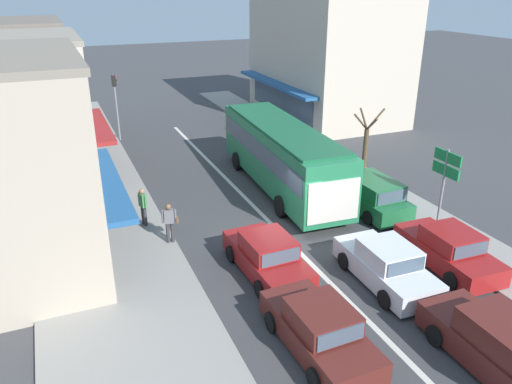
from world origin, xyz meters
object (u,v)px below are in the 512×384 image
object	(u,v)px
sedan_queue_gap_filler	(386,265)
directional_road_sign	(446,172)
parked_sedan_kerb_front	(448,250)
parked_wagon_kerb_second	(369,195)
parked_wagon_kerb_rear	(263,128)
pedestrian_with_handbag_near	(170,221)
street_tree_right	(365,147)
sedan_queue_far_back	(267,257)
wagon_adjacent_lane_trail	(503,348)
city_bus	(282,153)
sedan_behind_bus_near	(320,330)
pedestrian_browsing_midblock	(143,205)
traffic_light_downstreet	(116,96)
parked_wagon_kerb_third	(303,155)

from	to	relation	value
sedan_queue_gap_filler	directional_road_sign	world-z (taller)	directional_road_sign
parked_sedan_kerb_front	parked_wagon_kerb_second	xyz separation A→B (m)	(0.16, 5.18, 0.08)
parked_wagon_kerb_second	parked_wagon_kerb_rear	xyz separation A→B (m)	(-0.00, 11.99, 0.00)
sedan_queue_gap_filler	pedestrian_with_handbag_near	distance (m)	8.20
parked_sedan_kerb_front	street_tree_right	distance (m)	8.73
parked_wagon_kerb_second	parked_wagon_kerb_rear	distance (m)	11.99
sedan_queue_far_back	parked_sedan_kerb_front	xyz separation A→B (m)	(6.22, -2.08, 0.00)
directional_road_sign	pedestrian_with_handbag_near	bearing A→B (deg)	162.70
directional_road_sign	pedestrian_with_handbag_near	distance (m)	10.94
wagon_adjacent_lane_trail	parked_sedan_kerb_front	distance (m)	5.32
sedan_queue_far_back	city_bus	bearing A→B (deg)	60.96
sedan_behind_bus_near	parked_wagon_kerb_second	distance (m)	9.90
parked_wagon_kerb_second	pedestrian_browsing_midblock	world-z (taller)	pedestrian_browsing_midblock
sedan_queue_far_back	sedan_queue_gap_filler	xyz separation A→B (m)	(3.50, -2.10, 0.00)
parked_wagon_kerb_rear	street_tree_right	distance (m)	9.03
directional_road_sign	sedan_behind_bus_near	bearing A→B (deg)	-151.52
sedan_queue_far_back	parked_wagon_kerb_rear	world-z (taller)	parked_wagon_kerb_rear
sedan_queue_far_back	directional_road_sign	xyz separation A→B (m)	(7.67, 0.10, 2.04)
parked_sedan_kerb_front	parked_wagon_kerb_rear	xyz separation A→B (m)	(0.16, 17.17, 0.08)
traffic_light_downstreet	street_tree_right	world-z (taller)	traffic_light_downstreet
parked_wagon_kerb_rear	sedan_behind_bus_near	bearing A→B (deg)	-109.04
city_bus	parked_wagon_kerb_third	bearing A→B (deg)	42.84
sedan_queue_far_back	street_tree_right	world-z (taller)	street_tree_right
directional_road_sign	pedestrian_browsing_midblock	world-z (taller)	directional_road_sign
sedan_behind_bus_near	directional_road_sign	bearing A→B (deg)	28.48
parked_wagon_kerb_rear	traffic_light_downstreet	distance (m)	9.55
sedan_queue_gap_filler	traffic_light_downstreet	bearing A→B (deg)	105.83
sedan_queue_gap_filler	pedestrian_with_handbag_near	size ratio (longest dim) A/B	2.60
sedan_queue_gap_filler	pedestrian_with_handbag_near	world-z (taller)	pedestrian_with_handbag_near
parked_sedan_kerb_front	traffic_light_downstreet	bearing A→B (deg)	112.60
sedan_behind_bus_near	street_tree_right	xyz separation A→B (m)	(8.56, 10.54, 1.11)
wagon_adjacent_lane_trail	directional_road_sign	xyz separation A→B (m)	(3.95, 6.89, 1.96)
city_bus	directional_road_sign	distance (m)	7.86
sedan_queue_gap_filler	traffic_light_downstreet	size ratio (longest dim) A/B	1.01
city_bus	parked_sedan_kerb_front	distance (m)	9.39
city_bus	sedan_behind_bus_near	size ratio (longest dim) A/B	2.59
directional_road_sign	traffic_light_downstreet	bearing A→B (deg)	118.61
parked_wagon_kerb_second	parked_wagon_kerb_rear	size ratio (longest dim) A/B	1.00
parked_wagon_kerb_third	directional_road_sign	world-z (taller)	directional_road_sign
traffic_light_downstreet	pedestrian_with_handbag_near	world-z (taller)	traffic_light_downstreet
parked_wagon_kerb_rear	traffic_light_downstreet	xyz separation A→B (m)	(-8.70, 3.33, 2.11)
parked_wagon_kerb_second	sedan_queue_far_back	bearing A→B (deg)	-154.08
sedan_behind_bus_near	pedestrian_browsing_midblock	size ratio (longest dim) A/B	2.60
traffic_light_downstreet	pedestrian_browsing_midblock	world-z (taller)	traffic_light_downstreet
pedestrian_with_handbag_near	sedan_queue_far_back	bearing A→B (deg)	-51.38
parked_wagon_kerb_third	traffic_light_downstreet	world-z (taller)	traffic_light_downstreet
city_bus	street_tree_right	xyz separation A→B (m)	(4.44, -0.59, -0.11)
city_bus	sedan_queue_gap_filler	size ratio (longest dim) A/B	2.59
parked_sedan_kerb_front	parked_wagon_kerb_second	size ratio (longest dim) A/B	0.94
parked_wagon_kerb_rear	pedestrian_browsing_midblock	bearing A→B (deg)	-134.46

